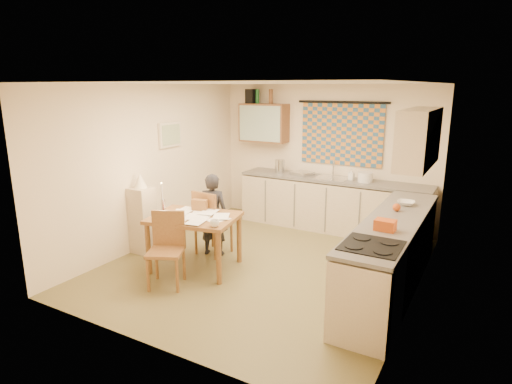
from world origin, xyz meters
The scene contains 44 objects.
floor centered at (0.00, 0.00, -0.01)m, with size 4.00×4.50×0.02m, color brown.
ceiling centered at (0.00, 0.00, 2.51)m, with size 4.00×4.50×0.02m, color white.
wall_back centered at (0.00, 2.26, 1.25)m, with size 4.00×0.02×2.50m, color beige.
wall_front centered at (0.00, -2.26, 1.25)m, with size 4.00×0.02×2.50m, color beige.
wall_left centered at (-2.01, 0.00, 1.25)m, with size 0.02×4.50×2.50m, color beige.
wall_right centered at (2.01, 0.00, 1.25)m, with size 0.02×4.50×2.50m, color beige.
window_blind centered at (0.30, 2.22, 1.65)m, with size 1.45×0.03×1.05m, color #2C577F.
curtain_rod centered at (0.30, 2.20, 2.20)m, with size 0.04×0.04×1.60m, color black.
wall_cabinet centered at (-1.15, 2.08, 1.80)m, with size 0.90×0.34×0.70m, color brown.
wall_cabinet_glass centered at (-1.15, 1.91, 1.80)m, with size 0.84×0.02×0.64m, color #99B2A5.
upper_cabinet_right centered at (1.83, 0.55, 1.85)m, with size 0.34×1.30×0.70m, color #C0AB8C.
framed_print centered at (-1.97, 0.40, 1.70)m, with size 0.04×0.50×0.40m, color beige.
print_canvas centered at (-1.95, 0.40, 1.70)m, with size 0.01×0.42×0.32m, color silver.
counter_back centered at (0.27, 1.95, 0.45)m, with size 3.30×0.62×0.92m.
counter_right centered at (1.70, 0.10, 0.45)m, with size 0.62×2.95×0.92m.
stove centered at (1.70, -0.91, 0.46)m, with size 0.60×0.60×0.93m.
sink centered at (0.26, 1.95, 0.88)m, with size 0.55×0.45×0.10m, color silver.
tap centered at (0.21, 2.13, 1.06)m, with size 0.03×0.03×0.28m, color silver.
dish_rack centered at (-0.30, 1.95, 0.95)m, with size 0.35×0.30×0.06m, color silver.
kettle centered at (-0.74, 1.95, 1.04)m, with size 0.18×0.18×0.24m, color silver.
mixing_bowl centered at (0.83, 1.95, 1.00)m, with size 0.24×0.24×0.16m, color white.
soap_bottle centered at (0.58, 2.00, 1.01)m, with size 0.10×0.10×0.19m, color white.
bowl centered at (1.70, 0.81, 0.95)m, with size 0.25×0.25×0.06m, color white.
orange_bag centered at (1.70, -0.37, 0.98)m, with size 0.22×0.16×0.12m, color #BF4B15.
fruit_orange centered at (1.65, 0.46, 0.97)m, with size 0.10×0.10×0.10m, color #BF4B15.
speaker centered at (-1.42, 2.08, 2.28)m, with size 0.16×0.20×0.26m, color black.
bottle_green centered at (-1.29, 2.08, 2.28)m, with size 0.07×0.07×0.26m, color #195926.
bottle_brown centered at (-1.01, 2.08, 2.28)m, with size 0.07×0.07×0.26m, color brown.
dining_table centered at (-0.80, -0.54, 0.38)m, with size 1.29×1.07×0.75m.
chair_far centered at (-0.89, 0.01, 0.30)m, with size 0.48×0.48×0.98m.
chair_near centered at (-0.78, -1.15, 0.29)m, with size 0.56×0.56×0.94m.
person centered at (-0.87, -0.01, 0.62)m, with size 0.52×0.43×1.24m, color black.
shelf_stand centered at (-1.84, -0.46, 0.50)m, with size 0.32×0.30×1.01m, color #C0AB8C.
lampshade centered at (-1.84, -0.46, 1.12)m, with size 0.20×0.20×0.22m, color beige.
letter_rack centered at (-0.89, -0.29, 0.83)m, with size 0.22×0.10×0.16m, color brown.
mug centered at (-0.29, -0.79, 0.80)m, with size 0.15×0.15×0.09m, color white.
magazine centered at (-1.21, -0.85, 0.76)m, with size 0.34×0.35×0.03m, color maroon.
book centered at (-1.14, -0.72, 0.76)m, with size 0.25×0.30×0.02m, color #BF4B15.
orange_box centered at (-1.01, -0.89, 0.77)m, with size 0.12×0.08×0.04m, color #BF4B15.
eyeglasses centered at (-0.59, -0.80, 0.76)m, with size 0.13×0.04×0.02m, color black.
candle_holder centered at (-1.30, -0.59, 0.84)m, with size 0.06×0.06×0.18m, color silver.
candle centered at (-1.32, -0.59, 1.04)m, with size 0.02×0.02×0.22m, color white.
candle_flame centered at (-1.31, -0.59, 1.16)m, with size 0.02×0.02×0.02m, color #FFCC66.
papers centered at (-0.76, -0.55, 0.76)m, with size 0.92×0.81×0.02m.
Camera 1 is at (2.67, -4.95, 2.46)m, focal length 30.00 mm.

